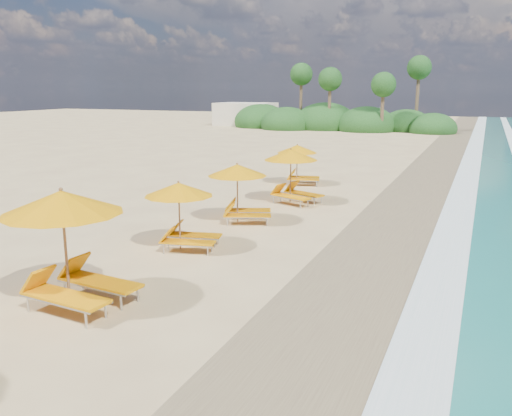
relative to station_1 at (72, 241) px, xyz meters
name	(u,v)px	position (x,y,z in m)	size (l,w,h in m)	color
ground	(256,246)	(1.93, 5.79, -1.50)	(160.00, 160.00, 0.00)	tan
wet_sand	(387,262)	(5.93, 5.79, -1.50)	(4.00, 160.00, 0.01)	#8E7C54
surf_foam	(492,274)	(8.63, 5.79, -1.47)	(4.00, 160.00, 0.01)	white
station_1	(72,241)	(0.00, 0.00, 0.00)	(3.04, 2.86, 2.68)	olive
station_2	(184,211)	(0.07, 4.69, -0.33)	(2.56, 2.46, 2.09)	olive
station_3	(242,189)	(0.27, 8.37, -0.29)	(2.82, 2.78, 2.17)	olive
station_4	(294,172)	(0.90, 12.21, -0.21)	(2.98, 2.93, 2.31)	olive
station_5	(300,162)	(-0.24, 16.45, -0.36)	(2.54, 2.47, 2.04)	olive
treeline	(333,121)	(-8.01, 51.30, -0.51)	(25.80, 8.80, 9.74)	#163D14
beach_building	(246,114)	(-20.07, 53.79, -0.10)	(7.00, 5.00, 2.80)	beige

